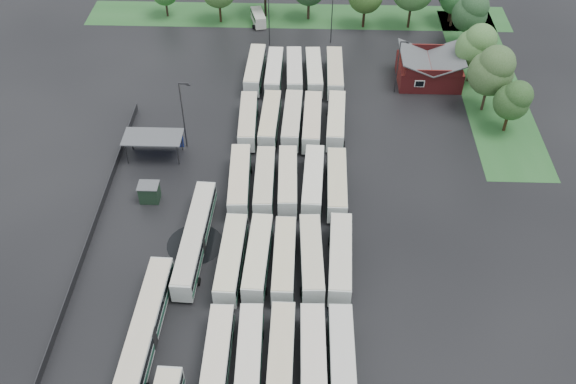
{
  "coord_description": "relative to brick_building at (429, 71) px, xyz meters",
  "views": [
    {
      "loc": [
        4.08,
        -48.58,
        57.99
      ],
      "look_at": [
        2.0,
        12.0,
        2.5
      ],
      "focal_mm": 40.0,
      "sensor_mm": 36.0,
      "label": 1
    }
  ],
  "objects": [
    {
      "name": "bus_r2c2",
      "position": [
        -22.07,
        -41.73,
        -0.07
      ],
      "size": [
        2.54,
        11.74,
        3.27
      ],
      "rotation": [
        0.0,
        0.0,
        -0.0
      ],
      "color": "silver",
      "rests_on": "ground"
    },
    {
      "name": "bus_r4c4",
      "position": [
        -15.48,
        -14.1,
        -0.05
      ],
      "size": [
        3.1,
        11.96,
        3.3
      ],
      "rotation": [
        0.0,
        0.0,
        -0.05
      ],
      "color": "silver",
      "rests_on": "ground"
    },
    {
      "name": "bus_r1c2",
      "position": [
        -21.88,
        -54.84,
        -0.04
      ],
      "size": [
        2.63,
        11.95,
        3.32
      ],
      "rotation": [
        0.0,
        0.0,
        -0.01
      ],
      "color": "silver",
      "rests_on": "ground"
    },
    {
      "name": "lamp_post_back_e",
      "position": [
        -15.66,
        12.16,
        3.88
      ],
      "size": [
        1.52,
        0.3,
        9.89
      ],
      "color": "#2D2D30",
      "rests_on": "ground"
    },
    {
      "name": "brick_building",
      "position": [
        0.0,
        0.0,
        0.0
      ],
      "size": [
        10.07,
        8.6,
        5.39
      ],
      "color": "maroon",
      "rests_on": "ground"
    },
    {
      "name": "lamp_post_nw",
      "position": [
        -36.96,
        -18.68,
        4.42
      ],
      "size": [
        1.67,
        0.32,
        10.83
      ],
      "color": "#2D2D30",
      "rests_on": "ground"
    },
    {
      "name": "west_fence",
      "position": [
        -46.2,
        -34.77,
        -1.27
      ],
      "size": [
        0.1,
        50.0,
        1.2
      ],
      "primitive_type": "cube",
      "color": "#2D2D30",
      "rests_on": "ground"
    },
    {
      "name": "bus_r1c4",
      "position": [
        -15.72,
        -54.89,
        -0.05
      ],
      "size": [
        2.66,
        11.92,
        3.31
      ],
      "rotation": [
        0.0,
        0.0,
        0.01
      ],
      "color": "silver",
      "rests_on": "ground"
    },
    {
      "name": "lamp_post_ne",
      "position": [
        -5.62,
        -3.47,
        3.44
      ],
      "size": [
        1.41,
        0.27,
        9.14
      ],
      "color": "#2D2D30",
      "rests_on": "ground"
    },
    {
      "name": "bus_r1c3",
      "position": [
        -18.63,
        -55.12,
        -0.0
      ],
      "size": [
        2.87,
        12.23,
        3.39
      ],
      "rotation": [
        0.0,
        0.0,
        0.02
      ],
      "color": "silver",
      "rests_on": "ground"
    },
    {
      "name": "bus_r3c1",
      "position": [
        -25.21,
        -28.06,
        -0.07
      ],
      "size": [
        2.65,
        11.73,
        3.26
      ],
      "rotation": [
        0.0,
        0.0,
        0.01
      ],
      "color": "silver",
      "rests_on": "ground"
    },
    {
      "name": "grass_strip_north",
      "position": [
        -22.0,
        22.03,
        -1.86
      ],
      "size": [
        80.0,
        10.0,
        0.01
      ],
      "primitive_type": "cube",
      "color": "#255B25",
      "rests_on": "ground"
    },
    {
      "name": "bus_r4c3",
      "position": [
        -19.0,
        -14.58,
        -0.02
      ],
      "size": [
        2.91,
        12.15,
        3.36
      ],
      "rotation": [
        0.0,
        0.0,
        -0.03
      ],
      "color": "silver",
      "rests_on": "ground"
    },
    {
      "name": "artic_bus_west_c",
      "position": [
        -36.31,
        -52.11,
        -0.01
      ],
      "size": [
        3.17,
        18.15,
        3.35
      ],
      "rotation": [
        0.0,
        0.0,
        -0.03
      ],
      "color": "silver",
      "rests_on": "ground"
    },
    {
      "name": "tree_east_2",
      "position": [
        6.91,
        0.13,
        4.79
      ],
      "size": [
        6.25,
        6.25,
        10.35
      ],
      "color": "#3B2C1A",
      "rests_on": "ground"
    },
    {
      "name": "puddle_3",
      "position": [
        -18.3,
        -47.38,
        -1.86
      ],
      "size": [
        3.29,
        3.29,
        0.01
      ],
      "primitive_type": "cylinder",
      "color": "black",
      "rests_on": "ground"
    },
    {
      "name": "bus_r4c1",
      "position": [
        -25.25,
        -14.32,
        -0.05
      ],
      "size": [
        2.9,
        11.91,
        3.29
      ],
      "rotation": [
        0.0,
        0.0,
        -0.03
      ],
      "color": "silver",
      "rests_on": "ground"
    },
    {
      "name": "utility_hut",
      "position": [
        -40.2,
        -30.17,
        -0.55
      ],
      "size": [
        2.7,
        2.2,
        2.62
      ],
      "color": "black",
      "rests_on": "ground"
    },
    {
      "name": "bus_r5c4",
      "position": [
        -15.42,
        -1.01,
        -0.02
      ],
      "size": [
        2.59,
        12.06,
        3.35
      ],
      "rotation": [
        0.0,
        0.0,
        0.0
      ],
      "color": "silver",
      "rests_on": "ground"
    },
    {
      "name": "bus_r5c3",
      "position": [
        -18.8,
        -0.77,
        -0.09
      ],
      "size": [
        2.97,
        11.67,
        3.22
      ],
      "rotation": [
        0.0,
        0.0,
        0.05
      ],
      "color": "silver",
      "rests_on": "ground"
    },
    {
      "name": "bus_r4c2",
      "position": [
        -21.96,
        -14.26,
        -0.03
      ],
      "size": [
        2.92,
        12.07,
        3.34
      ],
      "rotation": [
        0.0,
        0.0,
        -0.03
      ],
      "color": "silver",
      "rests_on": "ground"
    },
    {
      "name": "lamp_post_back_w",
      "position": [
        -26.6,
        10.83,
        3.91
      ],
      "size": [
        1.53,
        0.3,
        9.95
      ],
      "color": "#2D2D30",
      "rests_on": "ground"
    },
    {
      "name": "bus_r5c1",
      "position": [
        -25.29,
        -0.99,
        -0.09
      ],
      "size": [
        2.62,
        11.65,
        3.23
      ],
      "rotation": [
        0.0,
        0.0,
        -0.01
      ],
      "color": "silver",
      "rests_on": "ground"
    },
    {
      "name": "bus_r2c3",
      "position": [
        -18.9,
        -41.35,
        -0.05
      ],
      "size": [
        3.1,
        12.0,
        3.31
      ],
      "rotation": [
        0.0,
        0.0,
        0.05
      ],
      "color": "silver",
      "rests_on": "ground"
    },
    {
      "name": "bus_r3c4",
      "position": [
        -15.66,
        -28.25,
        -0.04
      ],
      "size": [
        2.67,
        11.98,
        3.33
      ],
      "rotation": [
        0.0,
        0.0,
        -0.01
      ],
      "color": "silver",
      "rests_on": "ground"
    },
    {
      "name": "tree_east_0",
      "position": [
        9.93,
        -13.36,
        3.71
      ],
      "size": [
        5.28,
        5.24,
        8.68
      ],
      "color": "#322311",
      "rests_on": "ground"
    },
    {
      "name": "bus_r5c0",
      "position": [
        -28.45,
        -0.51,
        -0.03
      ],
      "size": [
        2.92,
        12.06,
        3.34
      ],
      "rotation": [
        0.0,
        0.0,
        -0.03
      ],
      "color": "silver",
      "rests_on": "ground"
    },
    {
      "name": "grass_strip_east",
      "position": [
        10.0,
        0.03,
        -1.86
      ],
      "size": [
        10.0,
        50.0,
        0.01
      ],
      "primitive_type": "cube",
      "color": "#255B25",
      "rests_on": "ground"
    },
    {
      "name": "bus_r3c3",
      "position": [
        -18.78,
        -27.78,
        -0.03
      ],
      "size": [
        3.03,
        12.1,
        3.34
      ],
      "rotation": [
        0.0,
        0.0,
        -0.04
      ],
      "color": "silver",
      "rests_on": "ground"
    },
    {
      "name": "bus_r3c0",
      "position": [
        -28.5,
        -28.15,
        0.01
      ],
      "size": [
        3.16,
        12.36,
        3.41
      ],
      "rotation": [
        0.0,
        0.0,
        0.05
      ],
      "color": "silver",
      "rests_on": "ground"
    },
    {
      "name": "bus_r2c4",
      "position": [
        -15.54,
        -41.27,
        0.0
      ],
      "size": [
        3.06,
        12.3,
        3.4
      ],
      "rotation": [
        0.0,
        0.0,
        -0.04
      ],
      "color": "silver",
      "rests_on": "ground"
    },
    {
      "name": "bus_r1c1",
      "position": [
        -25.1,
        -54.96,
        -0.08
      ],
      "size": [
        2.74,
        11.69,
        3.24
      ],
      "rotation": [
        0.0,
        0.0,
        0.02
      ],
      "color": "silver",
      "rests_on": "ground"
    },
    {
      "name": "bus_r4c0",
      "position": [
        -28.48,
        -14.59,
        -0.08
      ],
      "size": [
        2.89,
        11.76,
        3.25
      ],
      "rotation": [
        0.0,
        0.0,
        0.04
      ],
      "color": "silver",
      "rests_on": "ground"
    },
    {
      "name": "puddle_2",
      "position": [
        -33.21,
        -37.97,
        -1.86
      ],
      "size": [
        6.95,
        6.95,
        0.01
      ],
      "primitive_type": "cylinder",
      "color": "black",
      "rests_on": "ground"
    },
    {
      "name": "minibus",
      "position": [
        -29.25,
        18.6,
        -0.57
      ],
      "size": [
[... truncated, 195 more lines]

